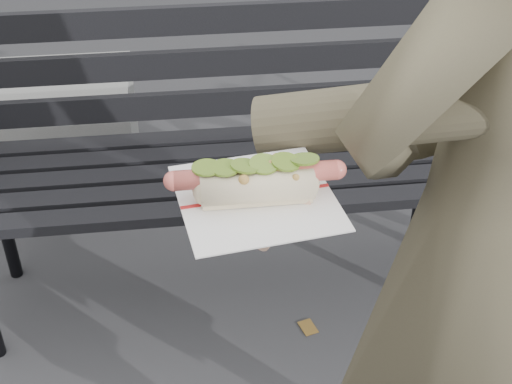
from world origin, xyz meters
TOP-DOWN VIEW (x-y plane):
  - park_bench at (-0.07, 0.90)m, footprint 1.50×0.44m
  - person at (0.33, 0.00)m, footprint 0.72×0.58m
  - held_hotdog at (0.12, -0.04)m, footprint 0.63×0.32m
  - fallen_leaves at (0.32, 0.45)m, footprint 3.99×3.22m

SIDE VIEW (x-z plane):
  - fallen_leaves at x=0.32m, z-range 0.00..0.00m
  - park_bench at x=-0.07m, z-range 0.08..0.96m
  - person at x=0.33m, z-range 0.00..1.70m
  - held_hotdog at x=0.12m, z-range 1.00..1.20m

